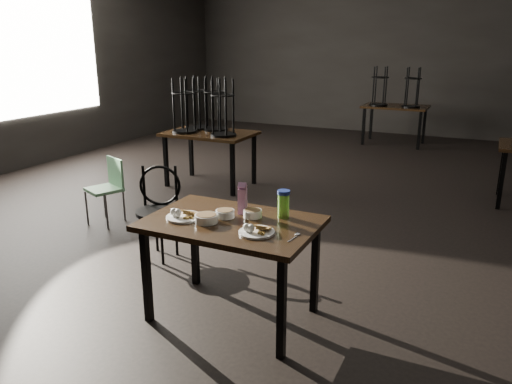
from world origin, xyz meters
The scene contains 14 objects.
room centered at (-0.06, 0.01, 2.33)m, with size 12.00×12.04×3.22m.
main_table centered at (0.08, -2.17, 0.67)m, with size 1.20×0.80×0.75m.
plate_left centered at (-0.25, -2.27, 0.77)m, with size 0.26×0.26×0.08m.
plate_right centered at (0.34, -2.31, 0.77)m, with size 0.24×0.24×0.08m.
bowl_near centered at (0.01, -2.13, 0.78)m, with size 0.13×0.13×0.05m.
bowl_far centered at (0.18, -2.04, 0.78)m, with size 0.13×0.13×0.05m.
bowl_big centered at (-0.06, -2.27, 0.78)m, with size 0.16×0.16×0.06m.
juice_carton centered at (0.08, -2.00, 0.86)m, with size 0.07×0.07×0.23m.
water_bottle centered at (0.38, -1.95, 0.85)m, with size 0.10×0.10×0.20m.
spoon centered at (0.59, -2.23, 0.75)m, with size 0.04×0.18×0.01m.
bentwood_chair centered at (-1.05, -1.49, 0.50)m, with size 0.46×0.45×0.85m.
school_chair centered at (-2.09, -0.99, 0.44)m, with size 0.44×0.44×0.72m.
bg_table_left centered at (-1.86, 0.78, 0.80)m, with size 1.20×0.80×1.48m.
bg_table_far centered at (-0.07, 4.76, 0.75)m, with size 1.20×0.80×1.48m.
Camera 1 is at (1.65, -5.06, 1.97)m, focal length 35.00 mm.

